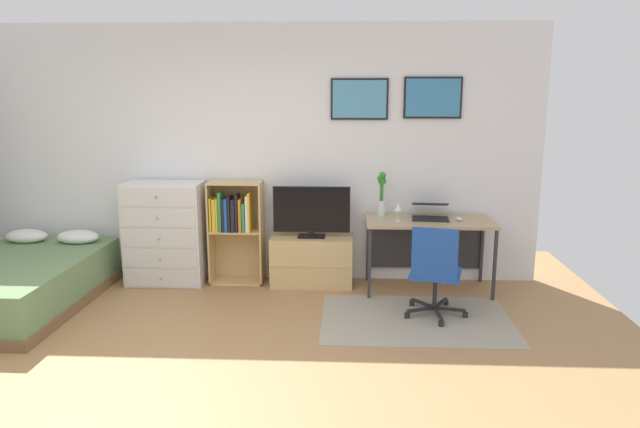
{
  "coord_description": "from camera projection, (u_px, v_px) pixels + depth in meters",
  "views": [
    {
      "loc": [
        1.04,
        -3.77,
        2.03
      ],
      "look_at": [
        0.79,
        1.5,
        0.91
      ],
      "focal_mm": 32.95,
      "sensor_mm": 36.0,
      "label": 1
    }
  ],
  "objects": [
    {
      "name": "ground_plane",
      "position": [
        199.0,
        382.0,
        4.15
      ],
      "size": [
        7.2,
        7.2,
        0.0
      ],
      "primitive_type": "plane",
      "color": "#A87A4C"
    },
    {
      "name": "wall_back_with_posters",
      "position": [
        252.0,
        154.0,
        6.24
      ],
      "size": [
        6.12,
        0.09,
        2.7
      ],
      "color": "white",
      "rests_on": "ground_plane"
    },
    {
      "name": "area_rug",
      "position": [
        416.0,
        319.0,
        5.29
      ],
      "size": [
        1.7,
        1.2,
        0.01
      ],
      "primitive_type": "cube",
      "color": "#9E937F",
      "rests_on": "ground_plane"
    },
    {
      "name": "bed",
      "position": [
        17.0,
        283.0,
        5.57
      ],
      "size": [
        1.31,
        1.98,
        0.58
      ],
      "rotation": [
        0.0,
        0.0,
        -0.02
      ],
      "color": "brown",
      "rests_on": "ground_plane"
    },
    {
      "name": "dresser",
      "position": [
        165.0,
        233.0,
        6.19
      ],
      "size": [
        0.81,
        0.46,
        1.08
      ],
      "color": "silver",
      "rests_on": "ground_plane"
    },
    {
      "name": "bookshelf",
      "position": [
        234.0,
        223.0,
        6.19
      ],
      "size": [
        0.56,
        0.3,
        1.09
      ],
      "color": "tan",
      "rests_on": "ground_plane"
    },
    {
      "name": "tv_stand",
      "position": [
        312.0,
        261.0,
        6.19
      ],
      "size": [
        0.85,
        0.41,
        0.52
      ],
      "color": "tan",
      "rests_on": "ground_plane"
    },
    {
      "name": "television",
      "position": [
        312.0,
        212.0,
        6.05
      ],
      "size": [
        0.8,
        0.16,
        0.53
      ],
      "color": "black",
      "rests_on": "tv_stand"
    },
    {
      "name": "desk",
      "position": [
        428.0,
        230.0,
        6.03
      ],
      "size": [
        1.27,
        0.62,
        0.74
      ],
      "color": "tan",
      "rests_on": "ground_plane"
    },
    {
      "name": "office_chair",
      "position": [
        435.0,
        270.0,
        5.22
      ],
      "size": [
        0.58,
        0.57,
        0.86
      ],
      "rotation": [
        0.0,
        0.0,
        -0.24
      ],
      "color": "#232326",
      "rests_on": "ground_plane"
    },
    {
      "name": "laptop",
      "position": [
        430.0,
        212.0,
        5.99
      ],
      "size": [
        0.4,
        0.43,
        0.16
      ],
      "rotation": [
        0.0,
        0.0,
        -0.09
      ],
      "color": "black",
      "rests_on": "desk"
    },
    {
      "name": "computer_mouse",
      "position": [
        459.0,
        219.0,
        5.89
      ],
      "size": [
        0.06,
        0.1,
        0.03
      ],
      "primitive_type": "ellipsoid",
      "color": "silver",
      "rests_on": "desk"
    },
    {
      "name": "bamboo_vase",
      "position": [
        382.0,
        193.0,
        6.06
      ],
      "size": [
        0.1,
        0.1,
        0.46
      ],
      "color": "silver",
      "rests_on": "desk"
    },
    {
      "name": "wine_glass",
      "position": [
        398.0,
        208.0,
        5.84
      ],
      "size": [
        0.07,
        0.07,
        0.18
      ],
      "color": "silver",
      "rests_on": "desk"
    }
  ]
}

